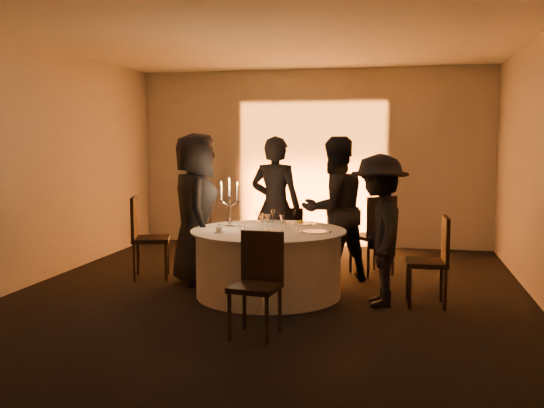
% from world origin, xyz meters
% --- Properties ---
extents(floor, '(7.00, 7.00, 0.00)m').
position_xyz_m(floor, '(0.00, 0.00, 0.00)').
color(floor, black).
rests_on(floor, ground).
extents(ceiling, '(7.00, 7.00, 0.00)m').
position_xyz_m(ceiling, '(0.00, 0.00, 3.00)').
color(ceiling, white).
rests_on(ceiling, wall_back).
extents(wall_back, '(7.00, 0.00, 7.00)m').
position_xyz_m(wall_back, '(0.00, 3.50, 1.50)').
color(wall_back, '#B6B0A9').
rests_on(wall_back, floor).
extents(wall_front, '(7.00, 0.00, 7.00)m').
position_xyz_m(wall_front, '(0.00, -3.50, 1.50)').
color(wall_front, '#B6B0A9').
rests_on(wall_front, floor).
extents(wall_left, '(0.00, 7.00, 7.00)m').
position_xyz_m(wall_left, '(-3.00, 0.00, 1.50)').
color(wall_left, '#B6B0A9').
rests_on(wall_left, floor).
extents(uplighter_fixture, '(0.25, 0.12, 0.10)m').
position_xyz_m(uplighter_fixture, '(0.00, 3.20, 0.05)').
color(uplighter_fixture, black).
rests_on(uplighter_fixture, floor).
extents(banquet_table, '(1.80, 1.80, 0.77)m').
position_xyz_m(banquet_table, '(0.00, 0.00, 0.38)').
color(banquet_table, black).
rests_on(banquet_table, floor).
extents(chair_left, '(0.59, 0.59, 1.07)m').
position_xyz_m(chair_left, '(-1.78, 0.53, 0.61)').
color(chair_left, black).
rests_on(chair_left, floor).
extents(chair_back_left, '(0.38, 0.39, 0.87)m').
position_xyz_m(chair_back_left, '(-0.01, 1.50, 0.49)').
color(chair_back_left, black).
rests_on(chair_back_left, floor).
extents(chair_back_right, '(0.66, 0.66, 1.07)m').
position_xyz_m(chair_back_right, '(1.18, 1.31, 0.61)').
color(chair_back_right, black).
rests_on(chair_back_right, floor).
extents(chair_right, '(0.45, 0.45, 0.98)m').
position_xyz_m(chair_right, '(1.86, -0.08, 0.55)').
color(chair_right, black).
rests_on(chair_right, floor).
extents(chair_front, '(0.47, 0.47, 0.96)m').
position_xyz_m(chair_front, '(0.21, -1.42, 0.54)').
color(chair_front, black).
rests_on(chair_front, floor).
extents(guest_left, '(0.89, 1.08, 1.89)m').
position_xyz_m(guest_left, '(-1.01, 0.39, 0.95)').
color(guest_left, black).
rests_on(guest_left, floor).
extents(guest_back_left, '(0.73, 0.53, 1.86)m').
position_xyz_m(guest_back_left, '(-0.14, 1.07, 0.93)').
color(guest_back_left, black).
rests_on(guest_back_left, floor).
extents(guest_back_right, '(1.14, 1.11, 1.85)m').
position_xyz_m(guest_back_right, '(0.67, 0.84, 0.93)').
color(guest_back_right, black).
rests_on(guest_back_right, floor).
extents(guest_right, '(0.75, 1.14, 1.66)m').
position_xyz_m(guest_right, '(1.27, -0.17, 0.83)').
color(guest_right, black).
rests_on(guest_right, floor).
extents(plate_left, '(0.36, 0.26, 0.01)m').
position_xyz_m(plate_left, '(-0.49, 0.24, 0.78)').
color(plate_left, white).
rests_on(plate_left, banquet_table).
extents(plate_back_left, '(0.36, 0.26, 0.01)m').
position_xyz_m(plate_back_left, '(-0.10, 0.62, 0.78)').
color(plate_back_left, white).
rests_on(plate_back_left, banquet_table).
extents(plate_back_right, '(0.35, 0.29, 0.08)m').
position_xyz_m(plate_back_right, '(0.29, 0.53, 0.79)').
color(plate_back_right, white).
rests_on(plate_back_right, banquet_table).
extents(plate_right, '(0.36, 0.28, 0.01)m').
position_xyz_m(plate_right, '(0.56, -0.09, 0.78)').
color(plate_right, white).
rests_on(plate_right, banquet_table).
extents(plate_front, '(0.36, 0.29, 0.08)m').
position_xyz_m(plate_front, '(0.02, -0.58, 0.79)').
color(plate_front, white).
rests_on(plate_front, banquet_table).
extents(coffee_cup, '(0.11, 0.11, 0.07)m').
position_xyz_m(coffee_cup, '(-0.50, -0.33, 0.80)').
color(coffee_cup, white).
rests_on(coffee_cup, banquet_table).
extents(candelabra, '(0.25, 0.12, 0.59)m').
position_xyz_m(candelabra, '(-0.50, 0.12, 0.98)').
color(candelabra, silver).
rests_on(candelabra, banquet_table).
extents(wine_glass_a, '(0.07, 0.07, 0.19)m').
position_xyz_m(wine_glass_a, '(-0.07, -0.01, 0.91)').
color(wine_glass_a, white).
rests_on(wine_glass_a, banquet_table).
extents(wine_glass_b, '(0.07, 0.07, 0.19)m').
position_xyz_m(wine_glass_b, '(0.18, -0.09, 0.91)').
color(wine_glass_b, white).
rests_on(wine_glass_b, banquet_table).
extents(wine_glass_c, '(0.07, 0.07, 0.19)m').
position_xyz_m(wine_glass_c, '(-0.02, -0.25, 0.91)').
color(wine_glass_c, white).
rests_on(wine_glass_c, banquet_table).
extents(wine_glass_d, '(0.07, 0.07, 0.19)m').
position_xyz_m(wine_glass_d, '(-0.18, 0.21, 0.91)').
color(wine_glass_d, white).
rests_on(wine_glass_d, banquet_table).
extents(wine_glass_e, '(0.07, 0.07, 0.19)m').
position_xyz_m(wine_glass_e, '(-0.03, 0.39, 0.91)').
color(wine_glass_e, white).
rests_on(wine_glass_e, banquet_table).
extents(wine_glass_f, '(0.07, 0.07, 0.19)m').
position_xyz_m(wine_glass_f, '(0.01, -0.09, 0.91)').
color(wine_glass_f, white).
rests_on(wine_glass_f, banquet_table).
extents(tumbler_a, '(0.07, 0.07, 0.09)m').
position_xyz_m(tumbler_a, '(-0.25, -0.22, 0.82)').
color(tumbler_a, white).
rests_on(tumbler_a, banquet_table).
extents(tumbler_b, '(0.07, 0.07, 0.09)m').
position_xyz_m(tumbler_b, '(0.22, 0.08, 0.82)').
color(tumbler_b, white).
rests_on(tumbler_b, banquet_table).
extents(tumbler_c, '(0.07, 0.07, 0.09)m').
position_xyz_m(tumbler_c, '(-0.10, 0.30, 0.82)').
color(tumbler_c, white).
rests_on(tumbler_c, banquet_table).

